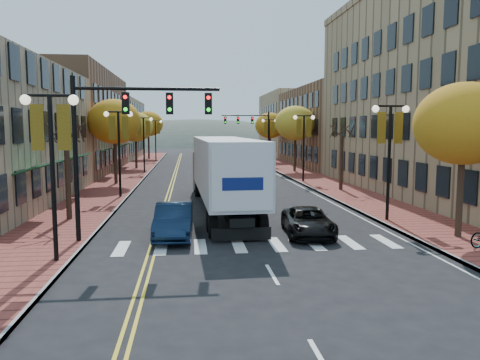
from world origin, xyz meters
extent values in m
plane|color=black|center=(0.00, 0.00, 0.00)|extent=(200.00, 200.00, 0.00)
cube|color=brown|center=(-9.00, 32.50, 0.07)|extent=(4.00, 85.00, 0.15)
cube|color=brown|center=(9.00, 32.50, 0.07)|extent=(4.00, 85.00, 0.15)
cube|color=brown|center=(-17.00, 36.00, 5.50)|extent=(12.00, 24.00, 11.00)
cube|color=#9E8966|center=(-17.00, 61.00, 4.75)|extent=(12.00, 26.00, 9.50)
cube|color=#997F5B|center=(18.50, 16.00, 7.50)|extent=(15.00, 28.00, 15.00)
cube|color=brown|center=(18.50, 42.00, 5.00)|extent=(15.00, 24.00, 10.00)
cube|color=#9E8966|center=(18.50, 64.00, 5.50)|extent=(15.00, 20.00, 11.00)
cylinder|color=#382619|center=(-9.00, 8.00, 2.25)|extent=(0.28, 0.28, 4.20)
cylinder|color=#382619|center=(-9.00, 24.00, 2.60)|extent=(0.28, 0.28, 4.90)
ellipsoid|color=orange|center=(-9.00, 24.00, 5.46)|extent=(4.48, 4.48, 3.81)
cylinder|color=#382619|center=(-9.00, 40.00, 2.42)|extent=(0.28, 0.28, 4.55)
ellipsoid|color=yellow|center=(-9.00, 40.00, 5.07)|extent=(4.16, 4.16, 3.54)
cylinder|color=#382619|center=(-9.00, 58.00, 2.67)|extent=(0.28, 0.28, 5.04)
ellipsoid|color=orange|center=(-9.00, 58.00, 5.62)|extent=(4.61, 4.61, 3.92)
cylinder|color=#382619|center=(9.00, 2.00, 2.42)|extent=(0.28, 0.28, 4.55)
ellipsoid|color=orange|center=(9.00, 2.00, 5.07)|extent=(4.16, 4.16, 3.54)
cylinder|color=#382619|center=(9.00, 18.00, 2.25)|extent=(0.28, 0.28, 4.20)
cylinder|color=#382619|center=(9.00, 34.00, 2.60)|extent=(0.28, 0.28, 4.90)
ellipsoid|color=yellow|center=(9.00, 34.00, 5.46)|extent=(4.48, 4.48, 3.81)
cylinder|color=#382619|center=(9.00, 50.00, 2.53)|extent=(0.28, 0.28, 4.76)
ellipsoid|color=orange|center=(9.00, 50.00, 5.30)|extent=(4.35, 4.35, 3.70)
cylinder|color=black|center=(-7.50, 0.00, 3.00)|extent=(0.16, 0.16, 6.00)
cylinder|color=black|center=(-7.50, 0.00, 6.00)|extent=(1.60, 0.10, 0.10)
sphere|color=#FFF2CC|center=(-8.30, 0.00, 5.85)|extent=(0.36, 0.36, 0.36)
sphere|color=#FFF2CC|center=(-6.70, 0.00, 5.85)|extent=(0.36, 0.36, 0.36)
cube|color=gold|center=(-7.95, 0.00, 4.90)|extent=(0.45, 0.03, 1.60)
cube|color=gold|center=(-7.05, 0.00, 4.90)|extent=(0.45, 0.03, 1.60)
cylinder|color=black|center=(-7.50, 16.00, 3.00)|extent=(0.16, 0.16, 6.00)
cylinder|color=black|center=(-7.50, 16.00, 6.00)|extent=(1.60, 0.10, 0.10)
sphere|color=#FFF2CC|center=(-8.30, 16.00, 5.85)|extent=(0.36, 0.36, 0.36)
sphere|color=#FFF2CC|center=(-6.70, 16.00, 5.85)|extent=(0.36, 0.36, 0.36)
cube|color=gold|center=(-7.95, 16.00, 4.90)|extent=(0.45, 0.03, 1.60)
cube|color=gold|center=(-7.05, 16.00, 4.90)|extent=(0.45, 0.03, 1.60)
cylinder|color=black|center=(-7.50, 34.00, 3.00)|extent=(0.16, 0.16, 6.00)
cylinder|color=black|center=(-7.50, 34.00, 6.00)|extent=(1.60, 0.10, 0.10)
sphere|color=#FFF2CC|center=(-8.30, 34.00, 5.85)|extent=(0.36, 0.36, 0.36)
sphere|color=#FFF2CC|center=(-6.70, 34.00, 5.85)|extent=(0.36, 0.36, 0.36)
cube|color=gold|center=(-7.95, 34.00, 4.90)|extent=(0.45, 0.03, 1.60)
cube|color=gold|center=(-7.05, 34.00, 4.90)|extent=(0.45, 0.03, 1.60)
cylinder|color=black|center=(-7.50, 52.00, 3.00)|extent=(0.16, 0.16, 6.00)
cylinder|color=black|center=(-7.50, 52.00, 6.00)|extent=(1.60, 0.10, 0.10)
sphere|color=#FFF2CC|center=(-8.30, 52.00, 5.85)|extent=(0.36, 0.36, 0.36)
sphere|color=#FFF2CC|center=(-6.70, 52.00, 5.85)|extent=(0.36, 0.36, 0.36)
cube|color=gold|center=(-7.95, 52.00, 4.90)|extent=(0.45, 0.03, 1.60)
cube|color=gold|center=(-7.05, 52.00, 4.90)|extent=(0.45, 0.03, 1.60)
cylinder|color=black|center=(7.50, 6.00, 3.00)|extent=(0.16, 0.16, 6.00)
cylinder|color=black|center=(7.50, 6.00, 6.00)|extent=(1.60, 0.10, 0.10)
sphere|color=#FFF2CC|center=(6.70, 6.00, 5.85)|extent=(0.36, 0.36, 0.36)
sphere|color=#FFF2CC|center=(8.30, 6.00, 5.85)|extent=(0.36, 0.36, 0.36)
cube|color=gold|center=(7.05, 6.00, 4.90)|extent=(0.45, 0.03, 1.60)
cube|color=gold|center=(7.95, 6.00, 4.90)|extent=(0.45, 0.03, 1.60)
cylinder|color=black|center=(7.50, 24.00, 3.00)|extent=(0.16, 0.16, 6.00)
cylinder|color=black|center=(7.50, 24.00, 6.00)|extent=(1.60, 0.10, 0.10)
sphere|color=#FFF2CC|center=(6.70, 24.00, 5.85)|extent=(0.36, 0.36, 0.36)
sphere|color=#FFF2CC|center=(8.30, 24.00, 5.85)|extent=(0.36, 0.36, 0.36)
cube|color=gold|center=(7.05, 24.00, 4.90)|extent=(0.45, 0.03, 1.60)
cube|color=gold|center=(7.95, 24.00, 4.90)|extent=(0.45, 0.03, 1.60)
cylinder|color=black|center=(7.50, 42.00, 3.00)|extent=(0.16, 0.16, 6.00)
cylinder|color=black|center=(7.50, 42.00, 6.00)|extent=(1.60, 0.10, 0.10)
sphere|color=#FFF2CC|center=(6.70, 42.00, 5.85)|extent=(0.36, 0.36, 0.36)
sphere|color=#FFF2CC|center=(8.30, 42.00, 5.85)|extent=(0.36, 0.36, 0.36)
cube|color=gold|center=(7.05, 42.00, 4.90)|extent=(0.45, 0.03, 1.60)
cube|color=gold|center=(7.95, 42.00, 4.90)|extent=(0.45, 0.03, 1.60)
cylinder|color=black|center=(-7.40, 3.00, 3.50)|extent=(0.20, 0.20, 7.00)
cylinder|color=black|center=(-4.40, 3.00, 6.50)|extent=(6.00, 0.14, 0.14)
cube|color=black|center=(-5.30, 3.00, 5.90)|extent=(0.30, 0.25, 0.90)
sphere|color=#FF0C0C|center=(-5.30, 2.86, 6.15)|extent=(0.16, 0.16, 0.16)
cube|color=black|center=(-3.50, 3.00, 5.90)|extent=(0.30, 0.25, 0.90)
sphere|color=#FF0C0C|center=(-3.50, 2.86, 6.15)|extent=(0.16, 0.16, 0.16)
cube|color=black|center=(-1.88, 3.00, 5.90)|extent=(0.30, 0.25, 0.90)
sphere|color=#FF0C0C|center=(-1.88, 2.86, 6.15)|extent=(0.16, 0.16, 0.16)
cylinder|color=black|center=(7.40, 42.00, 3.50)|extent=(0.20, 0.20, 7.00)
cylinder|color=black|center=(4.40, 42.00, 6.50)|extent=(6.00, 0.14, 0.14)
cube|color=black|center=(5.30, 42.00, 5.90)|extent=(0.30, 0.25, 0.90)
sphere|color=#FF0C0C|center=(5.30, 41.86, 6.15)|extent=(0.16, 0.16, 0.16)
cube|color=black|center=(3.50, 42.00, 5.90)|extent=(0.30, 0.25, 0.90)
sphere|color=#FF0C0C|center=(3.50, 41.86, 6.15)|extent=(0.16, 0.16, 0.16)
cube|color=black|center=(1.88, 42.00, 5.90)|extent=(0.30, 0.25, 0.90)
sphere|color=#FF0C0C|center=(1.88, 41.86, 6.15)|extent=(0.16, 0.16, 0.16)
cube|color=black|center=(-0.75, 9.12, 0.91)|extent=(1.53, 14.02, 0.38)
cube|color=silver|center=(-0.75, 9.12, 2.80)|extent=(3.25, 14.07, 3.01)
cube|color=black|center=(-1.03, 17.73, 1.78)|extent=(2.79, 3.31, 2.69)
cylinder|color=black|center=(-1.70, 3.49, 0.54)|extent=(0.41, 1.09, 1.08)
cylinder|color=black|center=(0.56, 3.57, 0.54)|extent=(0.41, 1.09, 1.08)
cylinder|color=black|center=(-1.74, 4.78, 0.54)|extent=(0.41, 1.09, 1.08)
cylinder|color=black|center=(0.52, 4.86, 0.54)|extent=(0.41, 1.09, 1.08)
cylinder|color=black|center=(-2.12, 16.40, 0.54)|extent=(0.41, 1.09, 1.08)
cylinder|color=black|center=(0.14, 16.47, 0.54)|extent=(0.41, 1.09, 1.08)
cylinder|color=black|center=(-2.20, 18.77, 0.54)|extent=(0.41, 1.09, 1.08)
cylinder|color=black|center=(0.06, 18.84, 0.54)|extent=(0.41, 1.09, 1.08)
imported|color=#0D1C35|center=(-3.43, 3.84, 0.76)|extent=(1.74, 4.64, 1.52)
imported|color=black|center=(2.66, 3.58, 0.62)|extent=(2.44, 4.64, 1.25)
imported|color=white|center=(-1.15, 47.41, 0.68)|extent=(1.87, 4.10, 1.36)
imported|color=#A1A0A8|center=(2.08, 59.39, 0.61)|extent=(2.24, 4.36, 1.21)
imported|color=#98979E|center=(3.00, 66.87, 0.81)|extent=(1.85, 4.97, 1.62)
camera|label=1|loc=(-2.73, -16.99, 4.86)|focal=35.00mm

